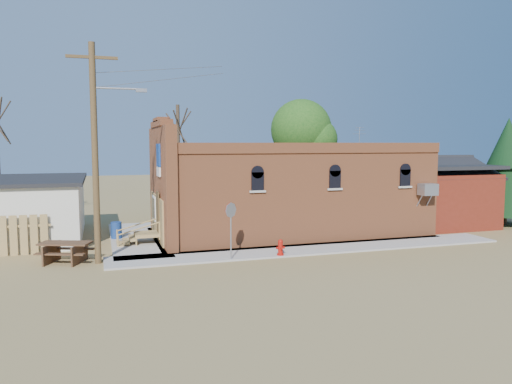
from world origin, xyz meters
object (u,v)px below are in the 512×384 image
object	(u,v)px
stop_sign	(231,215)
utility_pole	(96,148)
trash_barrel	(116,230)
brick_bar	(284,191)
fire_hydrant	(280,247)
picnic_table	(65,249)

from	to	relation	value
stop_sign	utility_pole	bearing A→B (deg)	156.33
utility_pole	trash_barrel	xyz separation A→B (m)	(0.84, 5.04, -4.27)
brick_bar	trash_barrel	size ratio (longest dim) A/B	19.45
trash_barrel	fire_hydrant	bearing A→B (deg)	-42.86
brick_bar	utility_pole	world-z (taller)	utility_pole
fire_hydrant	picnic_table	world-z (taller)	picnic_table
utility_pole	picnic_table	bearing A→B (deg)	158.53
brick_bar	fire_hydrant	xyz separation A→B (m)	(-2.21, -5.50, -1.91)
trash_barrel	picnic_table	size ratio (longest dim) A/B	0.34
stop_sign	picnic_table	xyz separation A→B (m)	(-6.69, 1.73, -1.37)
utility_pole	stop_sign	distance (m)	6.16
stop_sign	trash_barrel	bearing A→B (deg)	114.73
picnic_table	brick_bar	bearing A→B (deg)	39.44
fire_hydrant	trash_barrel	size ratio (longest dim) A/B	0.83
brick_bar	picnic_table	size ratio (longest dim) A/B	6.63
stop_sign	trash_barrel	distance (m)	7.82
utility_pole	stop_sign	bearing A→B (deg)	-12.68
trash_barrel	stop_sign	bearing A→B (deg)	-54.28
fire_hydrant	trash_barrel	xyz separation A→B (m)	(-6.73, 6.24, 0.07)
fire_hydrant	stop_sign	distance (m)	2.70
picnic_table	fire_hydrant	bearing A→B (deg)	9.78
brick_bar	fire_hydrant	world-z (taller)	brick_bar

